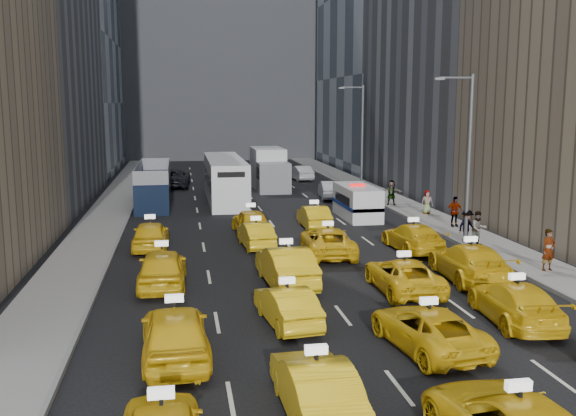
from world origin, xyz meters
The scene contains 38 objects.
ground centered at (0.00, 0.00, 0.00)m, with size 160.00×160.00×0.00m, color black.
sidewalk_west centered at (-10.50, 25.00, 0.07)m, with size 3.00×90.00×0.15m, color gray.
sidewalk_east centered at (10.50, 25.00, 0.07)m, with size 3.00×90.00×0.15m, color gray.
curb_west centered at (-9.05, 25.00, 0.09)m, with size 0.15×90.00×0.18m, color slate.
curb_east centered at (9.05, 25.00, 0.09)m, with size 0.15×90.00×0.18m, color slate.
building_backdrop centered at (0.00, 72.00, 20.00)m, with size 30.00×12.00×40.00m, color slate.
streetlight_near centered at (9.18, 12.00, 4.92)m, with size 2.15×0.22×9.00m.
streetlight_far centered at (9.18, 32.00, 4.92)m, with size 2.15×0.22×9.00m.
taxi_1 centered at (-2.52, -5.13, 0.73)m, with size 1.54×4.43×1.46m, color yellow.
taxi_4 centered at (-5.89, -1.04, 0.83)m, with size 1.96×4.86×1.66m, color yellow.
taxi_5 centered at (-2.13, 1.43, 0.67)m, with size 1.41×4.05×1.33m, color yellow.
taxi_6 centered at (1.79, -1.51, 0.66)m, with size 2.19×4.75×1.32m, color yellow.
taxi_7 centered at (5.68, 0.27, 0.71)m, with size 2.00×4.93×1.43m, color yellow.
taxi_8 centered at (-6.45, 6.72, 0.81)m, with size 1.92×4.78×1.63m, color yellow.
taxi_9 centered at (-1.36, 6.23, 0.82)m, with size 1.74×4.98×1.64m, color yellow.
taxi_10 centered at (3.15, 4.48, 0.67)m, with size 2.22×4.82×1.34m, color yellow.
taxi_11 centered at (6.49, 5.56, 0.80)m, with size 2.23×5.49×1.59m, color yellow.
taxi_12 centered at (-7.22, 13.93, 0.75)m, with size 1.78×4.42×1.51m, color yellow.
taxi_13 centered at (-1.76, 13.51, 0.67)m, with size 1.41×4.05×1.34m, color yellow.
taxi_14 centered at (1.54, 11.03, 0.71)m, with size 2.35×5.09×1.41m, color yellow.
taxi_15 centered at (6.11, 11.33, 0.71)m, with size 1.98×4.88×1.42m, color yellow.
taxi_16 centered at (-1.64, 17.04, 0.74)m, with size 1.75×4.35×1.48m, color yellow.
taxi_17 centered at (2.37, 18.25, 0.69)m, with size 1.46×4.18×1.38m, color yellow.
nypd_van centered at (5.88, 21.09, 1.03)m, with size 2.41×5.45×2.29m.
double_decker centered at (-7.58, 29.13, 1.49)m, with size 2.92×10.47×3.01m.
city_bus centered at (-2.21, 30.25, 1.65)m, with size 3.99×13.09×3.33m.
box_truck centered at (2.18, 36.67, 1.76)m, with size 2.90×7.87×3.56m.
misc_car_0 centered at (6.11, 29.90, 0.72)m, with size 1.52×4.37×1.44m, color #AAABB2.
misc_car_1 centered at (-6.19, 39.04, 0.83)m, with size 2.75×5.96×1.66m, color black.
misc_car_2 centered at (1.98, 44.60, 0.68)m, with size 1.89×4.66×1.35m, color gray.
misc_car_3 centered at (-2.24, 43.06, 0.67)m, with size 1.58×3.93×1.34m, color black.
misc_car_4 centered at (6.14, 42.69, 0.72)m, with size 1.52×4.37×1.44m, color #B6BABF.
pedestrian_0 centered at (10.43, 6.02, 1.09)m, with size 0.68×0.45×1.87m, color gray.
pedestrian_1 centered at (9.67, 11.29, 1.06)m, with size 0.88×0.48×1.81m, color gray.
pedestrian_2 centered at (9.40, 12.06, 1.04)m, with size 1.14×0.47×1.77m, color gray.
pedestrian_3 centered at (10.65, 16.48, 1.07)m, with size 1.08×0.49×1.84m, color gray.
pedestrian_4 centered at (10.75, 21.09, 0.95)m, with size 0.78×0.43×1.60m, color gray.
pedestrian_5 centered at (9.63, 25.19, 1.06)m, with size 1.69×0.49×1.82m, color gray.
Camera 1 is at (-5.62, -19.43, 7.51)m, focal length 40.00 mm.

